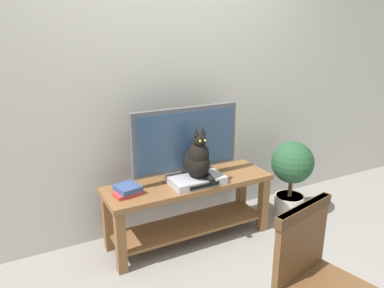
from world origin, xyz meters
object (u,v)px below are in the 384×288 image
at_px(wooden_chair, 318,278).
at_px(media_box, 196,180).
at_px(cat, 198,159).
at_px(tv_stand, 189,199).
at_px(potted_plant, 292,172).
at_px(book_stack, 128,190).
at_px(tv, 186,142).

bearing_deg(wooden_chair, media_box, 89.45).
distance_m(cat, wooden_chair, 1.30).
height_order(tv_stand, potted_plant, potted_plant).
relative_size(tv_stand, wooden_chair, 1.56).
distance_m(media_box, book_stack, 0.55).
distance_m(tv_stand, media_box, 0.21).
xyz_separation_m(tv_stand, wooden_chair, (0.02, -1.37, 0.16)).
bearing_deg(cat, wooden_chair, -90.62).
xyz_separation_m(tv_stand, media_box, (0.03, -0.07, 0.19)).
xyz_separation_m(cat, wooden_chair, (-0.01, -1.29, -0.22)).
bearing_deg(book_stack, tv, 6.60).
bearing_deg(book_stack, wooden_chair, -68.50).
xyz_separation_m(wooden_chair, potted_plant, (1.01, 1.30, -0.08)).
height_order(tv_stand, tv, tv).
height_order(media_box, cat, cat).
bearing_deg(wooden_chair, tv, 90.75).
relative_size(tv, media_box, 2.11).
height_order(tv, cat, tv).
xyz_separation_m(tv, media_box, (0.03, -0.12, -0.29)).
height_order(media_box, potted_plant, potted_plant).
bearing_deg(book_stack, cat, -7.85).
relative_size(media_box, potted_plant, 0.59).
bearing_deg(media_box, book_stack, 173.60).
xyz_separation_m(media_box, wooden_chair, (-0.01, -1.30, -0.04)).
bearing_deg(media_box, cat, -85.10).
distance_m(book_stack, potted_plant, 1.55).
distance_m(tv, cat, 0.18).
bearing_deg(potted_plant, media_box, 179.86).
distance_m(tv_stand, wooden_chair, 1.38).
bearing_deg(cat, tv_stand, 111.55).
xyz_separation_m(tv_stand, potted_plant, (1.03, -0.07, 0.07)).
xyz_separation_m(tv_stand, tv, (0.00, 0.05, 0.48)).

